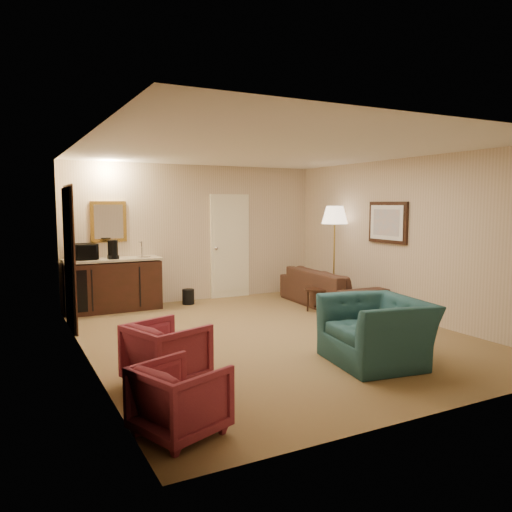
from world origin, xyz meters
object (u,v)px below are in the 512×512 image
(microwave, at_px, (82,250))
(coffee_maker, at_px, (113,249))
(floor_lamp, at_px, (334,254))
(teal_armchair, at_px, (377,320))
(sofa, at_px, (330,282))
(coffee_table, at_px, (323,299))
(waste_bin, at_px, (188,297))
(rose_chair_far, at_px, (180,396))
(rose_chair_near, at_px, (167,350))
(wetbar_cabinet, at_px, (113,285))

(microwave, distance_m, coffee_maker, 0.51)
(floor_lamp, bearing_deg, teal_armchair, -118.24)
(sofa, relative_size, coffee_maker, 6.99)
(coffee_maker, bearing_deg, teal_armchair, -81.02)
(coffee_table, distance_m, waste_bin, 2.51)
(microwave, xyz_separation_m, coffee_maker, (0.50, -0.10, -0.00))
(coffee_table, relative_size, floor_lamp, 0.39)
(waste_bin, relative_size, microwave, 0.57)
(rose_chair_far, bearing_deg, teal_armchair, -96.16)
(rose_chair_far, height_order, waste_bin, rose_chair_far)
(rose_chair_far, height_order, coffee_table, rose_chair_far)
(floor_lamp, relative_size, coffee_maker, 5.63)
(teal_armchair, relative_size, rose_chair_near, 1.62)
(floor_lamp, bearing_deg, waste_bin, 156.00)
(sofa, relative_size, rose_chair_far, 3.50)
(teal_armchair, xyz_separation_m, coffee_table, (1.09, 2.63, -0.30))
(microwave, bearing_deg, rose_chair_far, -92.51)
(floor_lamp, xyz_separation_m, waste_bin, (-2.50, 1.11, -0.78))
(sofa, bearing_deg, rose_chair_far, 134.50)
(waste_bin, bearing_deg, teal_armchair, -79.41)
(teal_armchair, height_order, coffee_table, teal_armchair)
(coffee_maker, bearing_deg, rose_chair_far, -113.52)
(coffee_table, xyz_separation_m, floor_lamp, (0.61, 0.54, 0.71))
(teal_armchair, xyz_separation_m, floor_lamp, (1.70, 3.17, 0.41))
(rose_chair_far, relative_size, floor_lamp, 0.36)
(teal_armchair, relative_size, coffee_table, 1.63)
(waste_bin, relative_size, coffee_maker, 0.86)
(wetbar_cabinet, distance_m, microwave, 0.80)
(rose_chair_far, bearing_deg, sofa, -69.57)
(wetbar_cabinet, height_order, floor_lamp, floor_lamp)
(teal_armchair, height_order, waste_bin, teal_armchair)
(waste_bin, distance_m, coffee_maker, 1.65)
(coffee_table, bearing_deg, microwave, 155.15)
(rose_chair_far, distance_m, waste_bin, 5.32)
(rose_chair_near, bearing_deg, sofa, -76.57)
(teal_armchair, distance_m, waste_bin, 4.37)
(teal_armchair, bearing_deg, microwave, -140.40)
(teal_armchair, relative_size, microwave, 2.38)
(rose_chair_near, relative_size, microwave, 1.47)
(rose_chair_near, bearing_deg, rose_chair_far, 148.46)
(coffee_table, distance_m, floor_lamp, 1.08)
(sofa, bearing_deg, microwave, 73.67)
(sofa, distance_m, teal_armchair, 3.27)
(wetbar_cabinet, bearing_deg, coffee_table, -27.98)
(coffee_table, bearing_deg, wetbar_cabinet, 152.02)
(floor_lamp, distance_m, coffee_maker, 4.01)
(floor_lamp, bearing_deg, sofa, -136.52)
(coffee_table, relative_size, microwave, 1.46)
(teal_armchair, bearing_deg, rose_chair_near, -92.28)
(sofa, xyz_separation_m, microwave, (-4.10, 1.43, 0.64))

